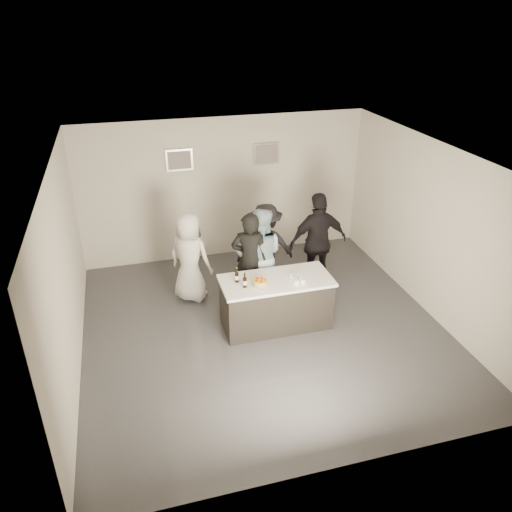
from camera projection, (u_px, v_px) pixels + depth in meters
name	position (u px, v px, depth m)	size (l,w,h in m)	color
floor	(264.00, 328.00, 8.58)	(6.00, 6.00, 0.00)	#3D3D42
ceiling	(265.00, 158.00, 7.21)	(6.00, 6.00, 0.00)	white
wall_back	(224.00, 189.00, 10.47)	(6.00, 0.04, 3.00)	beige
wall_front	(343.00, 371.00, 5.32)	(6.00, 0.04, 3.00)	beige
wall_left	(65.00, 275.00, 7.18)	(0.04, 6.00, 3.00)	beige
wall_right	(431.00, 230.00, 8.60)	(0.04, 6.00, 3.00)	beige
picture_left	(179.00, 160.00, 9.91)	(0.54, 0.04, 0.44)	#B2B2B7
picture_right	(266.00, 153.00, 10.33)	(0.54, 0.04, 0.44)	#B2B2B7
bar_counter	(276.00, 302.00, 8.48)	(1.86, 0.86, 0.90)	white
cake	(260.00, 283.00, 8.10)	(0.24, 0.24, 0.07)	yellow
beer_bottle_a	(237.00, 275.00, 8.14)	(0.07, 0.07, 0.26)	black
beer_bottle_b	(245.00, 280.00, 7.99)	(0.07, 0.07, 0.26)	black
tumbler_cluster	(298.00, 279.00, 8.22)	(0.19, 0.30, 0.08)	#C38E12
candles	(259.00, 290.00, 7.96)	(0.24, 0.08, 0.01)	pink
person_main_black	(250.00, 261.00, 8.82)	(0.67, 0.44, 1.84)	black
person_main_blue	(260.00, 256.00, 9.01)	(0.88, 0.69, 1.82)	#9CBDCC
person_guest_left	(190.00, 257.00, 9.08)	(0.84, 0.54, 1.71)	silver
person_guest_right	(318.00, 242.00, 9.40)	(1.13, 0.47, 1.94)	black
person_guest_back	(265.00, 246.00, 9.53)	(1.09, 0.63, 1.69)	black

